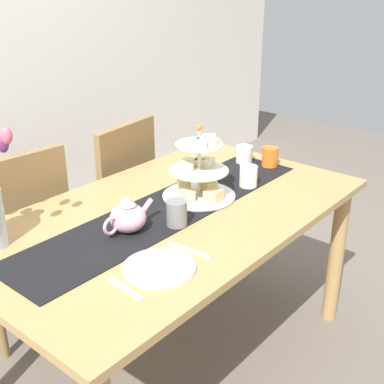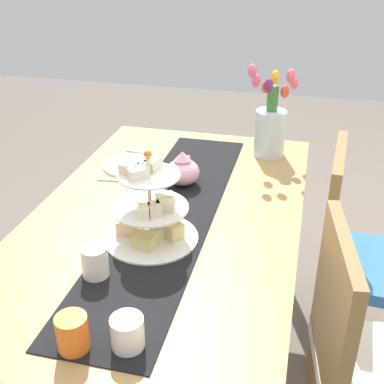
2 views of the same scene
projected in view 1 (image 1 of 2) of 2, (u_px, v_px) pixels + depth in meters
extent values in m
plane|color=#6B6056|center=(175.00, 358.00, 2.26)|extent=(8.00, 8.00, 0.00)
cube|color=tan|center=(172.00, 214.00, 1.97)|extent=(1.58, 0.92, 0.03)
cylinder|color=tan|center=(336.00, 255.00, 2.40)|extent=(0.07, 0.07, 0.71)
cylinder|color=tan|center=(207.00, 210.00, 2.86)|extent=(0.07, 0.07, 0.71)
cylinder|color=olive|center=(31.00, 258.00, 2.66)|extent=(0.04, 0.04, 0.41)
cylinder|color=olive|center=(70.00, 285.00, 2.43)|extent=(0.04, 0.04, 0.41)
cube|color=#3370B7|center=(10.00, 243.00, 2.34)|extent=(0.45, 0.45, 0.05)
cube|color=olive|center=(24.00, 207.00, 2.12)|extent=(0.42, 0.07, 0.45)
cylinder|color=olive|center=(102.00, 222.00, 3.05)|extent=(0.04, 0.04, 0.41)
cylinder|color=olive|center=(58.00, 247.00, 2.77)|extent=(0.04, 0.04, 0.41)
cylinder|color=olive|center=(150.00, 237.00, 2.87)|extent=(0.04, 0.04, 0.41)
cylinder|color=olive|center=(109.00, 266.00, 2.59)|extent=(0.04, 0.04, 0.41)
cube|color=silver|center=(102.00, 205.00, 2.73)|extent=(0.47, 0.47, 0.05)
cube|color=olive|center=(128.00, 168.00, 2.54)|extent=(0.42, 0.09, 0.45)
cube|color=black|center=(169.00, 209.00, 1.98)|extent=(1.40, 0.30, 0.00)
cylinder|color=beige|center=(199.00, 164.00, 2.03)|extent=(0.01, 0.01, 0.28)
cylinder|color=white|center=(199.00, 195.00, 2.08)|extent=(0.30, 0.30, 0.01)
cylinder|color=white|center=(199.00, 170.00, 2.04)|extent=(0.24, 0.24, 0.01)
cylinder|color=white|center=(199.00, 144.00, 1.99)|extent=(0.19, 0.19, 0.01)
cube|color=#D5CC79|center=(207.00, 185.00, 2.12)|extent=(0.07, 0.07, 0.04)
cube|color=#DCCA87|center=(184.00, 185.00, 2.11)|extent=(0.07, 0.07, 0.05)
cube|color=beige|center=(189.00, 196.00, 2.02)|extent=(0.07, 0.07, 0.04)
cube|color=#EDC185|center=(213.00, 196.00, 2.01)|extent=(0.07, 0.06, 0.05)
cube|color=#F3E7B8|center=(209.00, 162.00, 2.07)|extent=(0.06, 0.05, 0.03)
cube|color=beige|center=(200.00, 162.00, 2.07)|extent=(0.07, 0.06, 0.03)
cube|color=beige|center=(190.00, 162.00, 2.07)|extent=(0.04, 0.06, 0.03)
cube|color=beige|center=(187.00, 166.00, 2.03)|extent=(0.06, 0.07, 0.03)
cube|color=beige|center=(192.00, 142.00, 1.96)|extent=(0.06, 0.05, 0.03)
cube|color=#EFE3C3|center=(202.00, 142.00, 1.95)|extent=(0.07, 0.06, 0.03)
cube|color=beige|center=(212.00, 142.00, 1.96)|extent=(0.04, 0.06, 0.03)
cube|color=#F0DEC6|center=(209.00, 139.00, 2.00)|extent=(0.06, 0.07, 0.03)
sphere|color=orange|center=(199.00, 127.00, 1.97)|extent=(0.02, 0.02, 0.02)
ellipsoid|color=#E5A8BC|center=(128.00, 218.00, 1.78)|extent=(0.13, 0.13, 0.10)
cone|color=#E5A8BC|center=(127.00, 200.00, 1.76)|extent=(0.06, 0.06, 0.04)
cylinder|color=#E5A8BC|center=(146.00, 207.00, 1.84)|extent=(0.07, 0.02, 0.06)
torus|color=#E5A8BC|center=(111.00, 226.00, 1.73)|extent=(0.07, 0.01, 0.07)
ellipsoid|color=#6B2860|center=(3.00, 144.00, 1.64)|extent=(0.04, 0.04, 0.06)
ellipsoid|color=#E5607A|center=(7.00, 136.00, 1.57)|extent=(0.04, 0.04, 0.06)
cylinder|color=white|center=(244.00, 155.00, 2.44)|extent=(0.08, 0.08, 0.08)
cylinder|color=white|center=(159.00, 268.00, 1.57)|extent=(0.23, 0.23, 0.01)
cube|color=silver|center=(125.00, 289.00, 1.47)|extent=(0.03, 0.15, 0.01)
cube|color=silver|center=(189.00, 250.00, 1.68)|extent=(0.03, 0.17, 0.01)
cylinder|color=slate|center=(177.00, 213.00, 1.83)|extent=(0.08, 0.08, 0.09)
cylinder|color=white|center=(248.00, 177.00, 2.16)|extent=(0.08, 0.08, 0.09)
cylinder|color=orange|center=(270.00, 157.00, 2.39)|extent=(0.08, 0.08, 0.09)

